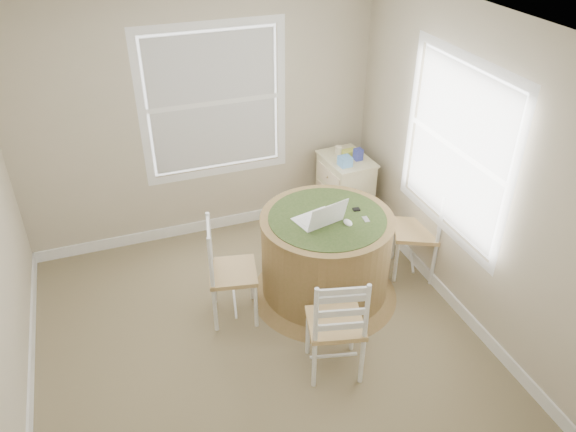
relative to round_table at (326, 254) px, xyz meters
name	(u,v)px	position (x,y,z in m)	size (l,w,h in m)	color
room	(268,195)	(-0.60, -0.20, 0.84)	(3.64, 3.64, 2.64)	#847554
round_table	(326,254)	(0.00, 0.00, 0.00)	(1.35, 1.35, 0.85)	olive
chair_left	(233,272)	(-0.86, 0.01, 0.02)	(0.42, 0.40, 0.95)	white
chair_near	(336,323)	(-0.29, -0.86, 0.02)	(0.42, 0.40, 0.95)	white
chair_right	(416,231)	(0.94, 0.02, 0.02)	(0.42, 0.40, 0.95)	white
laptop	(319,218)	(-0.09, -0.04, 0.42)	(0.43, 0.40, 0.26)	white
mouse	(348,223)	(0.13, -0.15, 0.39)	(0.07, 0.11, 0.04)	white
phone	(366,220)	(0.30, -0.14, 0.38)	(0.04, 0.09, 0.02)	#B7BABF
keys	(356,210)	(0.29, 0.02, 0.39)	(0.06, 0.05, 0.03)	black
corner_chest	(344,191)	(0.67, 1.05, -0.06)	(0.49, 0.63, 0.80)	beige
tissue_box	(345,161)	(0.58, 0.90, 0.39)	(0.12, 0.12, 0.10)	#63A0E3
box_yellow	(350,152)	(0.74, 1.11, 0.37)	(0.15, 0.10, 0.06)	#D1D94C
box_blue	(359,154)	(0.77, 0.98, 0.40)	(0.08, 0.08, 0.12)	#313993
cup_cream	(338,150)	(0.63, 1.17, 0.39)	(0.07, 0.07, 0.09)	beige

